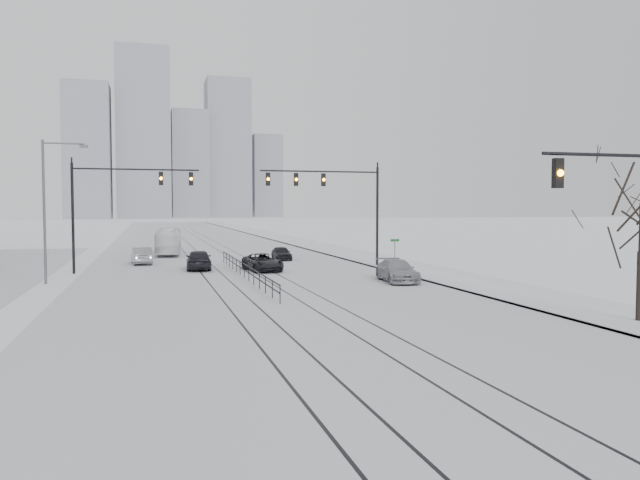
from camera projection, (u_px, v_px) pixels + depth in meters
The scene contains 17 objects.
ground at pixel (449, 430), 13.49m from camera, with size 500.00×500.00×0.00m, color white.
road at pixel (206, 249), 71.27m from camera, with size 22.00×260.00×0.02m, color silver.
sidewalk_east at pixel (319, 247), 74.84m from camera, with size 5.00×260.00×0.16m, color white.
curb at pixel (299, 247), 74.19m from camera, with size 0.10×260.00×0.12m, color gray.
tram_rails at pixel (227, 265), 52.01m from camera, with size 5.30×180.00×0.01m.
skyline at pixel (174, 149), 276.68m from camera, with size 96.00×48.00×72.00m.
traffic_mast_ne at pixel (338, 195), 49.04m from camera, with size 9.60×0.37×8.00m.
traffic_mast_nw at pixel (116, 197), 45.60m from camera, with size 9.10×0.37×8.00m.
street_light_west at pixel (49, 201), 38.88m from camera, with size 2.73×0.25×9.00m.
median_fence at pixel (244, 270), 42.35m from camera, with size 0.06×24.00×1.00m.
street_sign at pixel (395, 249), 47.35m from camera, with size 0.70×0.06×2.40m.
sedan_sb_inner at pixel (199, 260), 47.73m from camera, with size 1.85×4.61×1.57m, color black.
sedan_sb_outer at pixel (142, 256), 52.55m from camera, with size 1.52×4.36×1.44m, color #989B9F.
sedan_nb_front at pixel (263, 263), 46.84m from camera, with size 2.17×4.71×1.31m, color black.
sedan_nb_right at pixel (397, 271), 40.06m from camera, with size 1.97×4.85×1.41m, color #989A9F.
sedan_nb_far at pixel (281, 253), 56.66m from camera, with size 1.46×3.63×1.24m, color black.
box_truck at pixel (169, 242), 62.84m from camera, with size 2.22×9.49×2.64m, color white.
Camera 1 is at (-6.21, -12.04, 4.82)m, focal length 35.00 mm.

